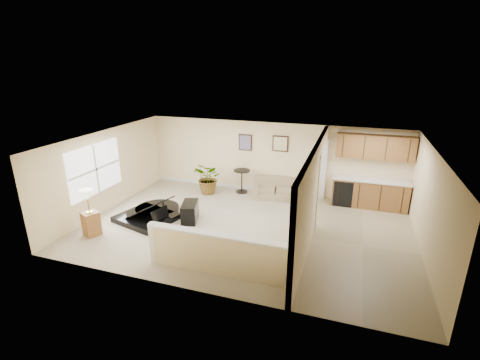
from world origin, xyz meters
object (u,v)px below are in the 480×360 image
(loveseat, at_px, (276,188))
(palm_plant, at_px, (209,179))
(piano_bench, at_px, (190,212))
(piano, at_px, (146,199))
(accent_table, at_px, (242,178))
(lamp_stand, at_px, (90,216))
(small_plant, at_px, (300,199))

(loveseat, distance_m, palm_plant, 2.36)
(piano_bench, bearing_deg, piano, -168.51)
(palm_plant, bearing_deg, loveseat, 10.69)
(accent_table, height_order, palm_plant, palm_plant)
(piano_bench, distance_m, accent_table, 2.79)
(accent_table, height_order, lamp_stand, lamp_stand)
(piano, bearing_deg, lamp_stand, -106.76)
(piano_bench, height_order, accent_table, accent_table)
(piano, distance_m, lamp_stand, 1.63)
(palm_plant, relative_size, lamp_stand, 0.99)
(loveseat, bearing_deg, small_plant, -40.78)
(piano_bench, distance_m, small_plant, 3.57)
(piano, relative_size, piano_bench, 2.56)
(piano, height_order, small_plant, piano)
(lamp_stand, bearing_deg, palm_plant, 64.98)
(piano, bearing_deg, piano_bench, 26.49)
(loveseat, bearing_deg, piano_bench, -136.66)
(loveseat, xyz_separation_m, lamp_stand, (-4.11, -4.28, 0.22))
(piano, height_order, palm_plant, piano)
(small_plant, height_order, lamp_stand, lamp_stand)
(piano, bearing_deg, palm_plant, 84.11)
(small_plant, bearing_deg, piano_bench, -144.05)
(piano_bench, bearing_deg, lamp_stand, -142.35)
(piano, distance_m, accent_table, 3.55)
(loveseat, xyz_separation_m, palm_plant, (-2.31, -0.44, 0.23))
(piano_bench, height_order, loveseat, loveseat)
(accent_table, xyz_separation_m, lamp_stand, (-2.85, -4.32, 0.02))
(loveseat, bearing_deg, piano, -148.08)
(palm_plant, relative_size, small_plant, 2.33)
(piano_bench, relative_size, small_plant, 1.49)
(piano, bearing_deg, loveseat, 56.70)
(piano, height_order, piano_bench, piano)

